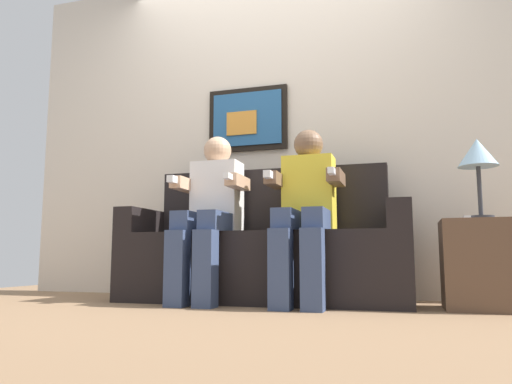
# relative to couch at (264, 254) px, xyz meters

# --- Properties ---
(ground_plane) EXTENTS (5.56, 5.56, 0.00)m
(ground_plane) POSITION_rel_couch_xyz_m (0.00, -0.33, -0.31)
(ground_plane) COLOR #8C6B4C
(back_wall_assembly) EXTENTS (4.28, 0.10, 2.60)m
(back_wall_assembly) POSITION_rel_couch_xyz_m (-0.01, 0.44, 0.99)
(back_wall_assembly) COLOR beige
(back_wall_assembly) RESTS_ON ground_plane
(couch) EXTENTS (1.88, 0.58, 0.90)m
(couch) POSITION_rel_couch_xyz_m (0.00, 0.00, 0.00)
(couch) COLOR black
(couch) RESTS_ON ground_plane
(person_on_left) EXTENTS (0.46, 0.56, 1.11)m
(person_on_left) POSITION_rel_couch_xyz_m (-0.32, -0.17, 0.29)
(person_on_left) COLOR white
(person_on_left) RESTS_ON ground_plane
(person_on_right) EXTENTS (0.46, 0.56, 1.11)m
(person_on_right) POSITION_rel_couch_xyz_m (0.32, -0.17, 0.29)
(person_on_right) COLOR yellow
(person_on_right) RESTS_ON ground_plane
(side_table_right) EXTENTS (0.40, 0.40, 0.50)m
(side_table_right) POSITION_rel_couch_xyz_m (1.29, -0.11, -0.06)
(side_table_right) COLOR brown
(side_table_right) RESTS_ON ground_plane
(table_lamp) EXTENTS (0.22, 0.22, 0.46)m
(table_lamp) POSITION_rel_couch_xyz_m (1.31, -0.14, 0.55)
(table_lamp) COLOR #333338
(table_lamp) RESTS_ON side_table_right
(spare_remote_on_table) EXTENTS (0.04, 0.13, 0.02)m
(spare_remote_on_table) POSITION_rel_couch_xyz_m (1.23, -0.14, 0.20)
(spare_remote_on_table) COLOR white
(spare_remote_on_table) RESTS_ON side_table_right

